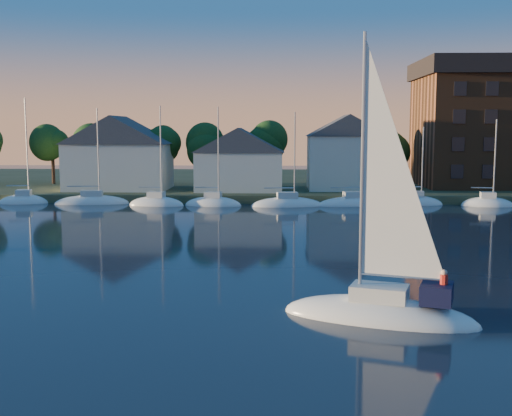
{
  "coord_description": "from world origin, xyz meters",
  "views": [
    {
      "loc": [
        -0.98,
        -26.13,
        9.02
      ],
      "look_at": [
        -2.65,
        22.0,
        3.02
      ],
      "focal_mm": 45.0,
      "sensor_mm": 36.0,
      "label": 1
    }
  ],
  "objects_px": {
    "hero_sailboat": "(382,307)",
    "clubhouse_east": "(346,151)",
    "clubhouse_centre": "(240,158)",
    "clubhouse_west": "(119,152)"
  },
  "relations": [
    {
      "from": "clubhouse_centre",
      "to": "hero_sailboat",
      "type": "distance_m",
      "value": 54.51
    },
    {
      "from": "clubhouse_centre",
      "to": "hero_sailboat",
      "type": "relative_size",
      "value": 0.8
    },
    {
      "from": "clubhouse_east",
      "to": "hero_sailboat",
      "type": "distance_m",
      "value": 55.81
    },
    {
      "from": "hero_sailboat",
      "to": "clubhouse_east",
      "type": "bearing_deg",
      "value": -75.58
    },
    {
      "from": "hero_sailboat",
      "to": "clubhouse_west",
      "type": "bearing_deg",
      "value": -45.9
    },
    {
      "from": "hero_sailboat",
      "to": "clubhouse_centre",
      "type": "bearing_deg",
      "value": -60.85
    },
    {
      "from": "clubhouse_centre",
      "to": "hero_sailboat",
      "type": "xyz_separation_m",
      "value": [
        9.97,
        -53.4,
        -4.53
      ]
    },
    {
      "from": "clubhouse_west",
      "to": "hero_sailboat",
      "type": "distance_m",
      "value": 60.52
    },
    {
      "from": "clubhouse_east",
      "to": "clubhouse_centre",
      "type": "bearing_deg",
      "value": -171.87
    },
    {
      "from": "clubhouse_centre",
      "to": "clubhouse_east",
      "type": "height_order",
      "value": "clubhouse_east"
    }
  ]
}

